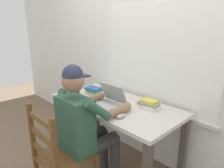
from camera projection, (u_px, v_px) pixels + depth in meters
The scene contains 12 objects.
ground_plane at pixel (114, 164), 2.39m from camera, with size 8.00×8.00×0.00m, color brown.
back_wall at pixel (142, 48), 2.30m from camera, with size 6.00×0.08×2.60m.
desk at pixel (115, 112), 2.20m from camera, with size 1.41×0.69×0.75m.
seated_person at pixel (85, 123), 1.89m from camera, with size 0.50×0.60×1.24m.
wooden_chair at pixel (60, 158), 1.76m from camera, with size 0.42×0.42×0.93m.
laptop at pixel (106, 101), 2.08m from camera, with size 0.33×0.33×0.22m.
computer_mouse at pixel (121, 116), 1.83m from camera, with size 0.06×0.10×0.03m, color #ADAFB2.
coffee_mug_white at pixel (116, 94), 2.31m from camera, with size 0.13×0.09×0.09m.
coffee_mug_dark at pixel (76, 93), 2.31m from camera, with size 0.12×0.09×0.10m.
book_stack_main at pixel (149, 105), 2.03m from camera, with size 0.21×0.15×0.08m.
book_stack_side at pixel (94, 91), 2.44m from camera, with size 0.20×0.16×0.08m.
paper_pile_near_laptop at pixel (85, 101), 2.20m from camera, with size 0.20×0.17×0.01m, color white.
Camera 1 is at (1.44, -1.43, 1.56)m, focal length 33.24 mm.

